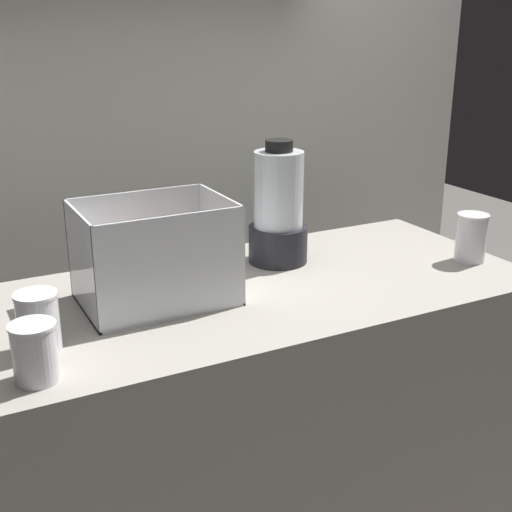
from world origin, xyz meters
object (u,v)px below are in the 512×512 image
(juice_cup_pomegranate_far_left, at_px, (35,356))
(juice_cup_mango_middle, at_px, (471,241))
(juice_cup_pomegranate_left, at_px, (39,326))
(blender_pitcher, at_px, (278,212))
(carrot_display_bin, at_px, (157,271))

(juice_cup_pomegranate_far_left, relative_size, juice_cup_mango_middle, 0.85)
(juice_cup_pomegranate_far_left, bearing_deg, juice_cup_pomegranate_left, 76.48)
(juice_cup_pomegranate_far_left, bearing_deg, blender_pitcher, 27.29)
(blender_pitcher, height_order, juice_cup_pomegranate_far_left, blender_pitcher)
(blender_pitcher, distance_m, juice_cup_mango_middle, 0.53)
(juice_cup_mango_middle, bearing_deg, juice_cup_pomegranate_far_left, -173.90)
(carrot_display_bin, relative_size, juice_cup_pomegranate_left, 2.79)
(juice_cup_pomegranate_left, bearing_deg, blender_pitcher, 19.88)
(juice_cup_pomegranate_far_left, distance_m, juice_cup_pomegranate_left, 0.12)
(juice_cup_pomegranate_left, xyz_separation_m, juice_cup_mango_middle, (1.15, 0.01, 0.01))
(carrot_display_bin, xyz_separation_m, juice_cup_pomegranate_far_left, (-0.32, -0.25, -0.03))
(blender_pitcher, bearing_deg, carrot_display_bin, -163.92)
(blender_pitcher, bearing_deg, juice_cup_pomegranate_left, -160.12)
(blender_pitcher, xyz_separation_m, juice_cup_pomegranate_left, (-0.68, -0.25, -0.09))
(carrot_display_bin, height_order, juice_cup_pomegranate_left, carrot_display_bin)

